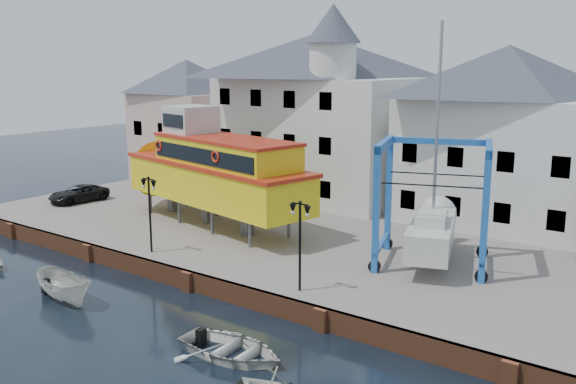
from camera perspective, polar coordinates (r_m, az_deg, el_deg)
The scene contains 13 objects.
ground at distance 32.78m, azimuth -8.86°, elevation -8.66°, with size 140.00×140.00×0.00m, color black.
hardstanding at distance 40.66m, azimuth 2.25°, elevation -3.74°, with size 44.00×22.00×1.00m, color slate.
quay_wall at distance 32.68m, azimuth -8.75°, elevation -7.79°, with size 44.00×0.47×1.00m.
building_pink at distance 56.44m, azimuth -8.86°, elevation 6.33°, with size 8.00×7.00×10.30m.
building_white_main at distance 48.20m, azimuth 2.53°, elevation 6.97°, with size 14.00×8.30×14.00m.
building_white_right at distance 42.68m, azimuth 18.63°, elevation 4.74°, with size 12.00×8.00×11.20m.
lamp_post_left at distance 35.26m, azimuth -12.24°, elevation -0.27°, with size 1.12×0.32×4.20m.
lamp_post_right at distance 28.63m, azimuth 1.07°, elevation -2.78°, with size 1.12×0.32×4.20m.
tour_boat at distance 41.05m, azimuth -7.25°, elevation 2.03°, with size 17.45×7.31×7.40m.
travel_lift at distance 34.08m, azimuth 12.77°, elevation -2.66°, with size 6.84×8.29×12.19m.
van at distance 49.71m, azimuth -18.12°, elevation -0.14°, with size 2.01×4.36×1.21m, color black.
motorboat_a at distance 32.87m, azimuth -19.14°, elevation -9.15°, with size 1.57×4.18×1.61m, color silver.
motorboat_b at distance 25.81m, azimuth -5.08°, elevation -14.41°, with size 3.25×4.55×0.94m, color silver.
Camera 1 is at (22.15, -21.32, 11.37)m, focal length 40.00 mm.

